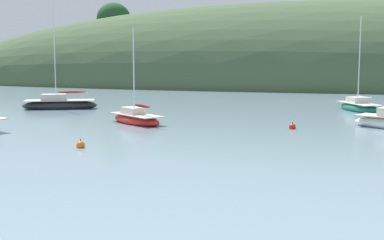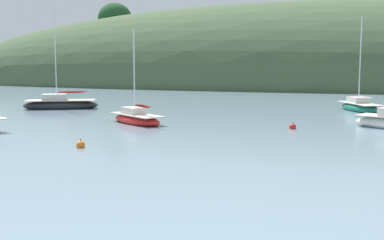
{
  "view_description": "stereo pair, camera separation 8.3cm",
  "coord_description": "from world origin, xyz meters",
  "px_view_note": "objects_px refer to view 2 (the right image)",
  "views": [
    {
      "loc": [
        7.75,
        -4.74,
        4.27
      ],
      "look_at": [
        0.0,
        20.0,
        1.2
      ],
      "focal_mm": 45.74,
      "sensor_mm": 36.0,
      "label": 1
    },
    {
      "loc": [
        7.83,
        -4.72,
        4.27
      ],
      "look_at": [
        0.0,
        20.0,
        1.2
      ],
      "focal_mm": 45.74,
      "sensor_mm": 36.0,
      "label": 2
    }
  ],
  "objects_px": {
    "sailboat_red_portside": "(360,107)",
    "mooring_buoy_outer": "(293,127)",
    "sailboat_blue_center": "(60,104)",
    "mooring_buoy_channel": "(81,145)",
    "sailboat_cream_ketch": "(136,119)"
  },
  "relations": [
    {
      "from": "sailboat_red_portside",
      "to": "mooring_buoy_outer",
      "type": "height_order",
      "value": "sailboat_red_portside"
    },
    {
      "from": "sailboat_blue_center",
      "to": "sailboat_red_portside",
      "type": "distance_m",
      "value": 27.04
    },
    {
      "from": "sailboat_blue_center",
      "to": "mooring_buoy_channel",
      "type": "height_order",
      "value": "sailboat_blue_center"
    },
    {
      "from": "sailboat_cream_ketch",
      "to": "sailboat_red_portside",
      "type": "relative_size",
      "value": 0.8
    },
    {
      "from": "sailboat_cream_ketch",
      "to": "sailboat_blue_center",
      "type": "height_order",
      "value": "sailboat_blue_center"
    },
    {
      "from": "sailboat_blue_center",
      "to": "mooring_buoy_outer",
      "type": "distance_m",
      "value": 23.16
    },
    {
      "from": "mooring_buoy_channel",
      "to": "mooring_buoy_outer",
      "type": "bearing_deg",
      "value": 47.38
    },
    {
      "from": "sailboat_blue_center",
      "to": "sailboat_red_portside",
      "type": "height_order",
      "value": "sailboat_blue_center"
    },
    {
      "from": "sailboat_red_portside",
      "to": "sailboat_cream_ketch",
      "type": "bearing_deg",
      "value": -137.19
    },
    {
      "from": "sailboat_red_portside",
      "to": "mooring_buoy_channel",
      "type": "xyz_separation_m",
      "value": [
        -13.83,
        -23.91,
        -0.24
      ]
    },
    {
      "from": "sailboat_blue_center",
      "to": "sailboat_red_portside",
      "type": "bearing_deg",
      "value": 13.24
    },
    {
      "from": "sailboat_red_portside",
      "to": "mooring_buoy_outer",
      "type": "distance_m",
      "value": 14.33
    },
    {
      "from": "mooring_buoy_outer",
      "to": "sailboat_cream_ketch",
      "type": "bearing_deg",
      "value": -177.84
    },
    {
      "from": "mooring_buoy_channel",
      "to": "sailboat_red_portside",
      "type": "bearing_deg",
      "value": 59.95
    },
    {
      "from": "sailboat_cream_ketch",
      "to": "sailboat_blue_center",
      "type": "relative_size",
      "value": 0.7
    }
  ]
}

